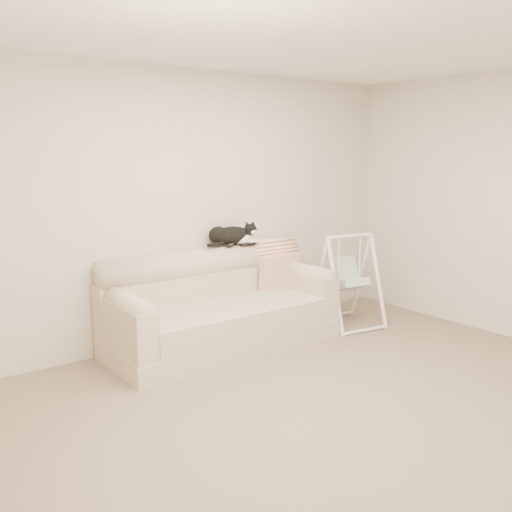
{
  "coord_description": "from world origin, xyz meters",
  "views": [
    {
      "loc": [
        -2.84,
        -2.78,
        1.84
      ],
      "look_at": [
        0.24,
        1.27,
        0.9
      ],
      "focal_mm": 40.0,
      "sensor_mm": 36.0,
      "label": 1
    }
  ],
  "objects_px": {
    "remote_a": "(232,245)",
    "baby_swing": "(348,280)",
    "sofa": "(218,309)",
    "remote_b": "(248,244)",
    "tuxedo_cat": "(231,235)"
  },
  "relations": [
    {
      "from": "sofa",
      "to": "tuxedo_cat",
      "type": "distance_m",
      "value": 0.78
    },
    {
      "from": "remote_a",
      "to": "tuxedo_cat",
      "type": "height_order",
      "value": "tuxedo_cat"
    },
    {
      "from": "remote_a",
      "to": "baby_swing",
      "type": "bearing_deg",
      "value": -25.89
    },
    {
      "from": "sofa",
      "to": "remote_b",
      "type": "height_order",
      "value": "remote_b"
    },
    {
      "from": "remote_a",
      "to": "remote_b",
      "type": "relative_size",
      "value": 1.04
    },
    {
      "from": "remote_b",
      "to": "tuxedo_cat",
      "type": "xyz_separation_m",
      "value": [
        -0.16,
        0.05,
        0.1
      ]
    },
    {
      "from": "remote_a",
      "to": "remote_b",
      "type": "bearing_deg",
      "value": -16.06
    },
    {
      "from": "remote_a",
      "to": "tuxedo_cat",
      "type": "xyz_separation_m",
      "value": [
        0.0,
        0.01,
        0.1
      ]
    },
    {
      "from": "remote_b",
      "to": "baby_swing",
      "type": "relative_size",
      "value": 0.17
    },
    {
      "from": "sofa",
      "to": "remote_b",
      "type": "relative_size",
      "value": 12.85
    },
    {
      "from": "baby_swing",
      "to": "tuxedo_cat",
      "type": "bearing_deg",
      "value": 153.77
    },
    {
      "from": "sofa",
      "to": "remote_b",
      "type": "distance_m",
      "value": 0.77
    },
    {
      "from": "tuxedo_cat",
      "to": "baby_swing",
      "type": "xyz_separation_m",
      "value": [
        1.12,
        -0.55,
        -0.52
      ]
    },
    {
      "from": "sofa",
      "to": "remote_a",
      "type": "bearing_deg",
      "value": 36.46
    },
    {
      "from": "remote_b",
      "to": "baby_swing",
      "type": "xyz_separation_m",
      "value": [
        0.96,
        -0.5,
        -0.42
      ]
    }
  ]
}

